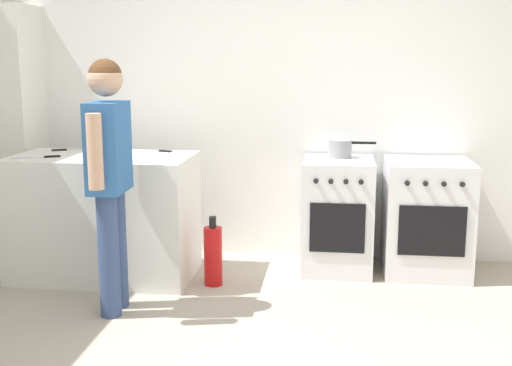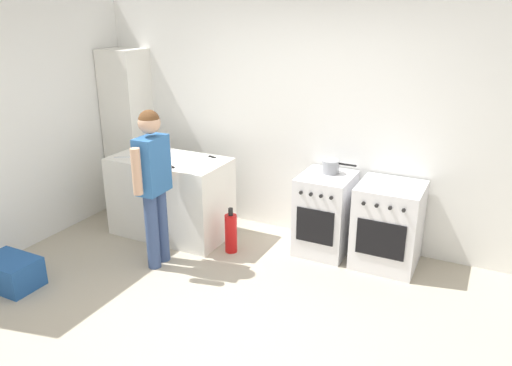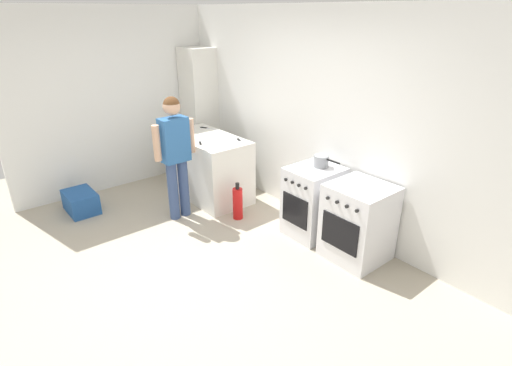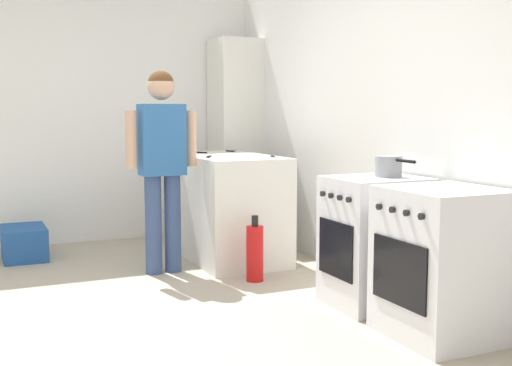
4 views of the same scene
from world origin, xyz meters
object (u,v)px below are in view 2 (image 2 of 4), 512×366
person (153,176)px  fire_extinguisher (231,233)px  recycling_crate_lower (11,273)px  larder_cabinet (129,131)px  knife_utility (216,158)px  oven_right (388,225)px  oven_left (325,213)px  knife_carving (130,157)px  knife_chef (158,149)px  pot (331,167)px  knife_bread (167,164)px

person → fire_extinguisher: (0.53, 0.56, -0.72)m
recycling_crate_lower → larder_cabinet: larder_cabinet is taller
person → knife_utility: bearing=79.4°
knife_utility → fire_extinguisher: size_ratio=0.49×
oven_right → person: bearing=-153.4°
oven_left → knife_carving: (-2.10, -0.53, 0.48)m
knife_carving → larder_cabinet: (-0.55, 0.64, 0.10)m
knife_chef → pot: bearing=6.0°
oven_left → pot: size_ratio=2.38×
knife_utility → fire_extinguisher: 0.85m
person → fire_extinguisher: person is taller
pot → knife_chef: size_ratio=1.21×
knife_utility → larder_cabinet: size_ratio=0.12×
oven_right → pot: pot is taller
fire_extinguisher → knife_bread: bearing=-173.1°
fire_extinguisher → larder_cabinet: 2.03m
person → recycling_crate_lower: bearing=-134.9°
oven_left → person: size_ratio=0.54×
oven_right → recycling_crate_lower: bearing=-146.5°
pot → recycling_crate_lower: (-2.38, -2.09, -0.78)m
oven_left → larder_cabinet: 2.71m
oven_left → fire_extinguisher: size_ratio=1.70×
oven_right → pot: 0.82m
knife_carving → fire_extinguisher: 1.41m
pot → knife_bread: (-1.60, -0.65, -0.01)m
pot → larder_cabinet: bearing=179.6°
fire_extinguisher → recycling_crate_lower: 2.14m
fire_extinguisher → oven_right: bearing=17.4°
pot → fire_extinguisher: pot is taller
knife_utility → larder_cabinet: (-1.41, 0.25, 0.10)m
oven_left → oven_right: 0.66m
oven_right → fire_extinguisher: (-1.53, -0.48, -0.21)m
oven_right → knife_utility: (-1.89, -0.15, 0.48)m
person → larder_cabinet: (-1.25, 1.14, 0.06)m
fire_extinguisher → larder_cabinet: (-1.78, 0.58, 0.78)m
knife_carving → knife_bread: bearing=-3.4°
knife_utility → oven_left: bearing=6.7°
recycling_crate_lower → knife_utility: bearing=58.6°
oven_right → larder_cabinet: 3.36m
oven_left → knife_bread: (-1.59, -0.56, 0.48)m
knife_carving → larder_cabinet: 0.84m
knife_carving → pot: bearing=16.3°
person → larder_cabinet: larder_cabinet is taller
pot → larder_cabinet: size_ratio=0.18×
knife_utility → knife_chef: bearing=179.0°
oven_right → knife_carving: size_ratio=2.79×
person → recycling_crate_lower: person is taller
knife_chef → larder_cabinet: 0.67m
knife_carving → person: (0.70, -0.50, 0.04)m
oven_right → fire_extinguisher: 1.62m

